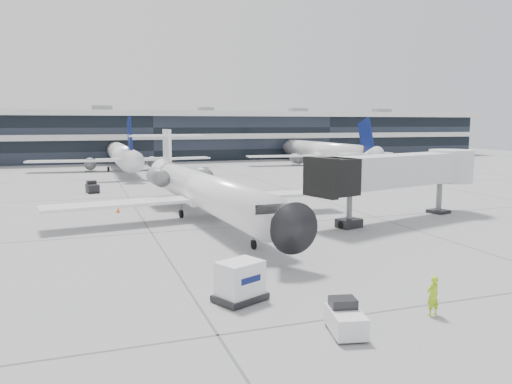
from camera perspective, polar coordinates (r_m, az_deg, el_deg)
name	(u,v)px	position (r m, az deg, el deg)	size (l,w,h in m)	color
ground	(271,224)	(42.06, 1.78, -3.70)	(220.00, 220.00, 0.00)	gray
terminal	(147,138)	(121.41, -12.32, 6.07)	(170.00, 22.00, 10.00)	black
bg_jet_center	(122,170)	(94.08, -15.05, 2.46)	(32.00, 40.00, 9.60)	white
bg_jet_right	(320,164)	(104.86, 7.33, 3.19)	(32.00, 40.00, 9.60)	white
regional_jet	(203,189)	(44.17, -6.09, 0.30)	(26.93, 33.64, 7.77)	white
jet_bridge	(405,170)	(45.77, 16.66, 2.38)	(18.27, 7.87, 5.93)	silver
ramp_worker	(433,296)	(23.73, 19.57, -11.11)	(0.66, 0.43, 1.80)	#AADC17
baggage_tug	(345,319)	(21.07, 10.19, -14.09)	(1.66, 2.31, 1.33)	white
cargo_uld	(240,281)	(24.14, -1.83, -10.18)	(2.83, 2.53, 1.90)	black
traffic_cone	(118,210)	(49.16, -15.49, -1.98)	(0.42, 0.42, 0.56)	#FF640D
far_tug	(92,187)	(64.33, -18.20, 0.51)	(1.67, 2.42, 1.42)	black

